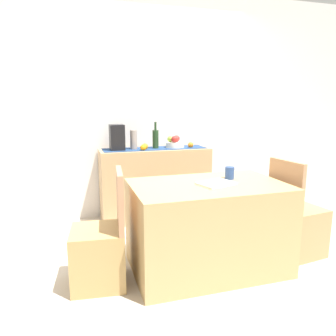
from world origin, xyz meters
name	(u,v)px	position (x,y,z in m)	size (l,w,h in m)	color
ground_plane	(174,251)	(0.00, 0.00, -0.01)	(6.40, 6.40, 0.02)	beige
room_wall_rear	(145,106)	(0.00, 1.18, 1.35)	(6.40, 0.06, 2.70)	silver
sideboard_console	(155,184)	(0.05, 0.92, 0.43)	(1.30, 0.42, 0.86)	tan
table_runner	(155,148)	(0.05, 0.92, 0.86)	(1.22, 0.32, 0.01)	navy
fruit_bowl	(175,145)	(0.30, 0.92, 0.89)	(0.22, 0.22, 0.07)	white
apple_upper	(177,139)	(0.33, 0.93, 0.97)	(0.08, 0.08, 0.08)	red
apple_left	(170,139)	(0.25, 0.94, 0.96)	(0.07, 0.07, 0.07)	#8AAD34
apple_center	(174,139)	(0.28, 0.87, 0.97)	(0.08, 0.08, 0.08)	#AA2823
wine_bottle	(156,139)	(0.06, 0.92, 0.97)	(0.07, 0.07, 0.31)	#1F3A1E
coffee_maker	(117,138)	(-0.39, 0.92, 1.00)	(0.16, 0.18, 0.29)	black
ceramic_vase	(134,140)	(-0.20, 0.92, 0.97)	(0.08, 0.08, 0.23)	gray
orange_loose_far	(143,148)	(-0.11, 0.80, 0.89)	(0.07, 0.07, 0.07)	orange
orange_loose_end	(145,146)	(-0.07, 0.89, 0.89)	(0.07, 0.07, 0.07)	orange
orange_loose_mid	(191,145)	(0.49, 0.88, 0.89)	(0.07, 0.07, 0.07)	orange
dining_table	(207,226)	(0.17, -0.39, 0.37)	(1.26, 0.79, 0.74)	tan
open_book	(216,184)	(0.22, -0.44, 0.75)	(0.28, 0.21, 0.02)	white
coffee_cup	(230,173)	(0.41, -0.29, 0.79)	(0.08, 0.08, 0.11)	#2D4A88
chair_near_window	(100,252)	(-0.72, -0.40, 0.27)	(0.44, 0.44, 0.90)	tan
chair_by_corner	(296,227)	(1.06, -0.40, 0.27)	(0.45, 0.45, 0.90)	tan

